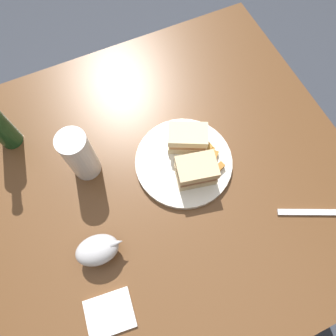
{
  "coord_description": "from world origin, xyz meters",
  "views": [
    {
      "loc": [
        0.08,
        0.27,
        1.52
      ],
      "look_at": [
        -0.05,
        -0.01,
        0.77
      ],
      "focal_mm": 32.3,
      "sensor_mm": 36.0,
      "label": 1
    }
  ],
  "objects_px": {
    "sandwich_half_left": "(196,171)",
    "sandwich_half_right": "(187,138)",
    "pint_glass": "(81,157)",
    "gravy_boat": "(98,250)",
    "napkin": "(110,314)",
    "fork": "(312,212)",
    "plate": "(184,162)"
  },
  "relations": [
    {
      "from": "sandwich_half_left",
      "to": "fork",
      "type": "height_order",
      "value": "sandwich_half_left"
    },
    {
      "from": "fork",
      "to": "gravy_boat",
      "type": "bearing_deg",
      "value": 10.86
    },
    {
      "from": "plate",
      "to": "sandwich_half_right",
      "type": "distance_m",
      "value": 0.07
    },
    {
      "from": "gravy_boat",
      "to": "napkin",
      "type": "relative_size",
      "value": 1.1
    },
    {
      "from": "sandwich_half_left",
      "to": "sandwich_half_right",
      "type": "xyz_separation_m",
      "value": [
        -0.02,
        -0.1,
        -0.0
      ]
    },
    {
      "from": "sandwich_half_right",
      "to": "pint_glass",
      "type": "height_order",
      "value": "pint_glass"
    },
    {
      "from": "pint_glass",
      "to": "fork",
      "type": "bearing_deg",
      "value": 143.71
    },
    {
      "from": "sandwich_half_left",
      "to": "sandwich_half_right",
      "type": "height_order",
      "value": "sandwich_half_left"
    },
    {
      "from": "sandwich_half_right",
      "to": "gravy_boat",
      "type": "bearing_deg",
      "value": 28.94
    },
    {
      "from": "plate",
      "to": "sandwich_half_left",
      "type": "height_order",
      "value": "sandwich_half_left"
    },
    {
      "from": "pint_glass",
      "to": "gravy_boat",
      "type": "relative_size",
      "value": 1.4
    },
    {
      "from": "napkin",
      "to": "fork",
      "type": "height_order",
      "value": "napkin"
    },
    {
      "from": "plate",
      "to": "pint_glass",
      "type": "distance_m",
      "value": 0.28
    },
    {
      "from": "sandwich_half_left",
      "to": "gravy_boat",
      "type": "distance_m",
      "value": 0.31
    },
    {
      "from": "pint_glass",
      "to": "plate",
      "type": "bearing_deg",
      "value": 158.76
    },
    {
      "from": "pint_glass",
      "to": "napkin",
      "type": "distance_m",
      "value": 0.39
    },
    {
      "from": "sandwich_half_right",
      "to": "gravy_boat",
      "type": "height_order",
      "value": "sandwich_half_right"
    },
    {
      "from": "plate",
      "to": "sandwich_half_left",
      "type": "distance_m",
      "value": 0.07
    },
    {
      "from": "sandwich_half_left",
      "to": "napkin",
      "type": "bearing_deg",
      "value": 34.0
    },
    {
      "from": "plate",
      "to": "pint_glass",
      "type": "relative_size",
      "value": 1.6
    },
    {
      "from": "plate",
      "to": "sandwich_half_right",
      "type": "height_order",
      "value": "sandwich_half_right"
    },
    {
      "from": "fork",
      "to": "plate",
      "type": "bearing_deg",
      "value": -22.65
    },
    {
      "from": "sandwich_half_left",
      "to": "napkin",
      "type": "xyz_separation_m",
      "value": [
        0.33,
        0.22,
        -0.05
      ]
    },
    {
      "from": "sandwich_half_right",
      "to": "pint_glass",
      "type": "relative_size",
      "value": 0.73
    },
    {
      "from": "fork",
      "to": "pint_glass",
      "type": "bearing_deg",
      "value": -11.59
    },
    {
      "from": "plate",
      "to": "gravy_boat",
      "type": "relative_size",
      "value": 2.23
    },
    {
      "from": "fork",
      "to": "sandwich_half_right",
      "type": "bearing_deg",
      "value": -30.49
    },
    {
      "from": "pint_glass",
      "to": "fork",
      "type": "xyz_separation_m",
      "value": [
        -0.5,
        0.37,
        -0.07
      ]
    },
    {
      "from": "napkin",
      "to": "sandwich_half_right",
      "type": "bearing_deg",
      "value": -137.83
    },
    {
      "from": "napkin",
      "to": "fork",
      "type": "bearing_deg",
      "value": -179.24
    },
    {
      "from": "napkin",
      "to": "pint_glass",
      "type": "bearing_deg",
      "value": -100.81
    },
    {
      "from": "pint_glass",
      "to": "gravy_boat",
      "type": "bearing_deg",
      "value": 79.73
    }
  ]
}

